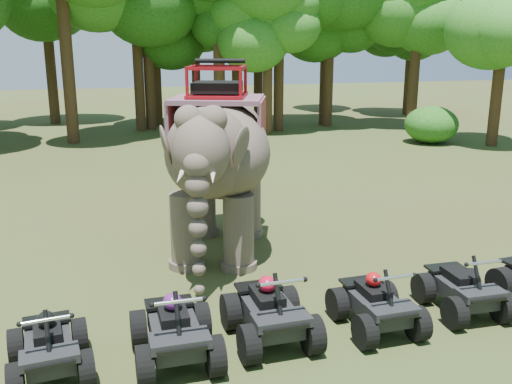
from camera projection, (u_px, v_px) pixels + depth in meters
ground at (272, 299)px, 11.30m from camera, size 110.00×110.00×0.00m
elephant at (218, 159)px, 13.41m from camera, size 4.07×5.88×4.53m
atv_0 at (48, 339)px, 8.60m from camera, size 1.36×1.75×1.22m
atv_1 at (174, 322)px, 8.99m from camera, size 1.31×1.80×1.33m
atv_2 at (270, 303)px, 9.60m from camera, size 1.37×1.85×1.36m
atv_3 at (377, 296)px, 10.00m from camera, size 1.26×1.71×1.25m
atv_4 at (463, 281)px, 10.64m from camera, size 1.27×1.71×1.24m
tree_0 at (148, 43)px, 31.98m from camera, size 6.79×6.79×9.69m
tree_1 at (236, 60)px, 32.26m from camera, size 5.45×5.45×7.79m
tree_2 at (325, 56)px, 33.86m from camera, size 5.77×5.77×8.25m
tree_3 at (416, 52)px, 31.55m from camera, size 6.09×6.09×8.70m
tree_4 at (500, 63)px, 26.95m from camera, size 5.53×5.53×7.90m
tree_26 at (66, 41)px, 27.44m from camera, size 6.97×6.97×9.96m
tree_28 at (279, 53)px, 31.43m from camera, size 6.07×6.07×8.67m
tree_29 at (196, 65)px, 34.57m from camera, size 4.93×4.93×7.05m
tree_30 at (48, 38)px, 34.12m from camera, size 7.17×7.17×10.24m
tree_32 at (268, 67)px, 30.57m from camera, size 5.07×5.07×7.24m
tree_33 at (137, 50)px, 31.64m from camera, size 6.31×6.31×9.01m
tree_35 at (156, 64)px, 33.57m from camera, size 5.13×5.13×7.34m
tree_37 at (258, 51)px, 35.33m from camera, size 6.13×6.13×8.76m
tree_38 at (328, 59)px, 40.76m from camera, size 5.25×5.25×7.49m
tree_40 at (219, 35)px, 30.23m from camera, size 7.37×7.37×10.52m
tree_41 at (410, 59)px, 38.72m from camera, size 5.33×5.33×7.62m
tree_42 at (329, 42)px, 33.22m from camera, size 6.86×6.86×9.80m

